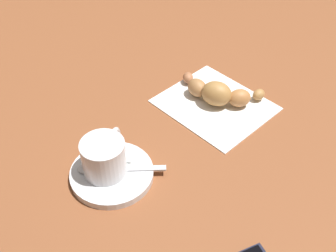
{
  "coord_description": "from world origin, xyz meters",
  "views": [
    {
      "loc": [
        0.35,
        0.36,
        0.49
      ],
      "look_at": [
        -0.0,
        0.01,
        0.03
      ],
      "focal_mm": 45.28,
      "sensor_mm": 36.0,
      "label": 1
    }
  ],
  "objects_px": {
    "teaspoon": "(107,169)",
    "napkin": "(215,104)",
    "saucer": "(112,174)",
    "croissant": "(218,93)",
    "sugar_packet": "(111,156)",
    "espresso_cup": "(106,158)"
  },
  "relations": [
    {
      "from": "teaspoon",
      "to": "sugar_packet",
      "type": "height_order",
      "value": "teaspoon"
    },
    {
      "from": "croissant",
      "to": "teaspoon",
      "type": "bearing_deg",
      "value": -1.06
    },
    {
      "from": "teaspoon",
      "to": "sugar_packet",
      "type": "bearing_deg",
      "value": -142.8
    },
    {
      "from": "teaspoon",
      "to": "croissant",
      "type": "distance_m",
      "value": 0.25
    },
    {
      "from": "teaspoon",
      "to": "saucer",
      "type": "bearing_deg",
      "value": 118.41
    },
    {
      "from": "sugar_packet",
      "to": "napkin",
      "type": "bearing_deg",
      "value": -130.73
    },
    {
      "from": "sugar_packet",
      "to": "napkin",
      "type": "distance_m",
      "value": 0.22
    },
    {
      "from": "saucer",
      "to": "croissant",
      "type": "relative_size",
      "value": 0.83
    },
    {
      "from": "espresso_cup",
      "to": "napkin",
      "type": "relative_size",
      "value": 0.46
    },
    {
      "from": "saucer",
      "to": "napkin",
      "type": "bearing_deg",
      "value": 179.67
    },
    {
      "from": "saucer",
      "to": "sugar_packet",
      "type": "xyz_separation_m",
      "value": [
        -0.02,
        -0.02,
        0.01
      ]
    },
    {
      "from": "teaspoon",
      "to": "sugar_packet",
      "type": "relative_size",
      "value": 1.6
    },
    {
      "from": "saucer",
      "to": "sugar_packet",
      "type": "height_order",
      "value": "sugar_packet"
    },
    {
      "from": "saucer",
      "to": "croissant",
      "type": "bearing_deg",
      "value": -179.64
    },
    {
      "from": "napkin",
      "to": "sugar_packet",
      "type": "bearing_deg",
      "value": -6.12
    },
    {
      "from": "espresso_cup",
      "to": "teaspoon",
      "type": "relative_size",
      "value": 0.8
    },
    {
      "from": "espresso_cup",
      "to": "napkin",
      "type": "xyz_separation_m",
      "value": [
        -0.24,
        0.01,
        -0.04
      ]
    },
    {
      "from": "saucer",
      "to": "espresso_cup",
      "type": "distance_m",
      "value": 0.03
    },
    {
      "from": "teaspoon",
      "to": "espresso_cup",
      "type": "bearing_deg",
      "value": 78.91
    },
    {
      "from": "napkin",
      "to": "croissant",
      "type": "bearing_deg",
      "value": -161.44
    },
    {
      "from": "napkin",
      "to": "saucer",
      "type": "bearing_deg",
      "value": -0.33
    },
    {
      "from": "teaspoon",
      "to": "napkin",
      "type": "height_order",
      "value": "teaspoon"
    }
  ]
}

